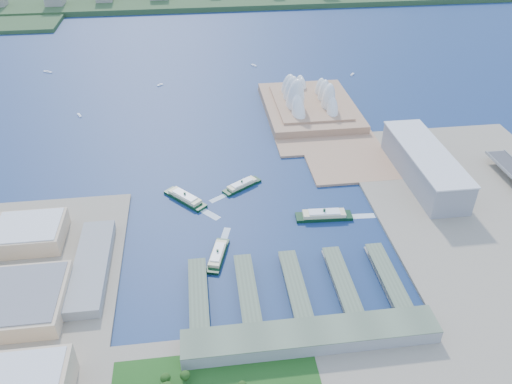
{
  "coord_description": "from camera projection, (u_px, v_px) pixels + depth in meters",
  "views": [
    {
      "loc": [
        -59.61,
        -382.15,
        318.85
      ],
      "look_at": [
        -3.58,
        53.92,
        18.0
      ],
      "focal_mm": 35.0,
      "sensor_mm": 36.0,
      "label": 1
    }
  ],
  "objects": [
    {
      "name": "ground",
      "position": [
        266.0,
        237.0,
        499.14
      ],
      "size": [
        3000.0,
        3000.0,
        0.0
      ],
      "primitive_type": "plane",
      "color": "#11284F",
      "rests_on": "ground"
    },
    {
      "name": "peninsula",
      "position": [
        314.0,
        116.0,
        722.43
      ],
      "size": [
        135.0,
        220.0,
        3.0
      ],
      "primitive_type": "cube",
      "color": "#A77C5B",
      "rests_on": "ground"
    },
    {
      "name": "opera_house",
      "position": [
        310.0,
        91.0,
        721.31
      ],
      "size": [
        134.0,
        180.0,
        58.0
      ],
      "primitive_type": null,
      "color": "white",
      "rests_on": "peninsula"
    },
    {
      "name": "toaster_building",
      "position": [
        424.0,
        165.0,
        573.56
      ],
      "size": [
        45.0,
        155.0,
        35.0
      ],
      "primitive_type": "cube",
      "color": "gray",
      "rests_on": "east_land"
    },
    {
      "name": "ferry_wharves",
      "position": [
        295.0,
        285.0,
        436.6
      ],
      "size": [
        184.0,
        90.0,
        9.3
      ],
      "primitive_type": null,
      "color": "#53624A",
      "rests_on": "ground"
    },
    {
      "name": "terminal_building",
      "position": [
        311.0,
        337.0,
        385.13
      ],
      "size": [
        200.0,
        28.0,
        12.0
      ],
      "primitive_type": "cube",
      "color": "gray",
      "rests_on": "south_land"
    },
    {
      "name": "ferry_a",
      "position": [
        185.0,
        196.0,
        548.14
      ],
      "size": [
        47.78,
        51.22,
        10.57
      ],
      "primitive_type": null,
      "rotation": [
        0.0,
        0.0,
        0.73
      ],
      "color": "black",
      "rests_on": "ground"
    },
    {
      "name": "ferry_b",
      "position": [
        242.0,
        184.0,
        570.2
      ],
      "size": [
        47.42,
        37.15,
        9.2
      ],
      "primitive_type": null,
      "rotation": [
        0.0,
        0.0,
        -0.99
      ],
      "color": "black",
      "rests_on": "ground"
    },
    {
      "name": "ferry_c",
      "position": [
        218.0,
        253.0,
        471.47
      ],
      "size": [
        25.8,
        50.51,
        9.26
      ],
      "primitive_type": null,
      "rotation": [
        0.0,
        0.0,
        2.86
      ],
      "color": "black",
      "rests_on": "ground"
    },
    {
      "name": "ferry_d",
      "position": [
        324.0,
        214.0,
        521.68
      ],
      "size": [
        59.97,
        18.24,
        11.2
      ],
      "primitive_type": null,
      "rotation": [
        0.0,
        0.0,
        1.52
      ],
      "color": "black",
      "rests_on": "ground"
    },
    {
      "name": "boat_a",
      "position": [
        79.0,
        115.0,
        726.73
      ],
      "size": [
        8.2,
        12.88,
        2.45
      ],
      "primitive_type": null,
      "rotation": [
        0.0,
        0.0,
        0.43
      ],
      "color": "white",
      "rests_on": "ground"
    },
    {
      "name": "boat_b",
      "position": [
        160.0,
        85.0,
        820.46
      ],
      "size": [
        10.22,
        9.21,
        2.76
      ],
      "primitive_type": null,
      "rotation": [
        0.0,
        0.0,
        2.25
      ],
      "color": "white",
      "rests_on": "ground"
    },
    {
      "name": "boat_c",
      "position": [
        352.0,
        74.0,
        859.15
      ],
      "size": [
        9.64,
        12.0,
        2.72
      ],
      "primitive_type": null,
      "rotation": [
        0.0,
        0.0,
        2.55
      ],
      "color": "white",
      "rests_on": "ground"
    },
    {
      "name": "boat_d",
      "position": [
        48.0,
        72.0,
        869.0
      ],
      "size": [
        16.55,
        11.77,
        2.87
      ],
      "primitive_type": null,
      "rotation": [
        0.0,
        0.0,
        1.04
      ],
      "color": "white",
      "rests_on": "ground"
    },
    {
      "name": "boat_e",
      "position": [
        254.0,
        65.0,
        895.06
      ],
      "size": [
        9.57,
        11.76,
        2.86
      ],
      "primitive_type": null,
      "rotation": [
        0.0,
        0.0,
        0.59
      ],
      "color": "white",
      "rests_on": "ground"
    }
  ]
}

